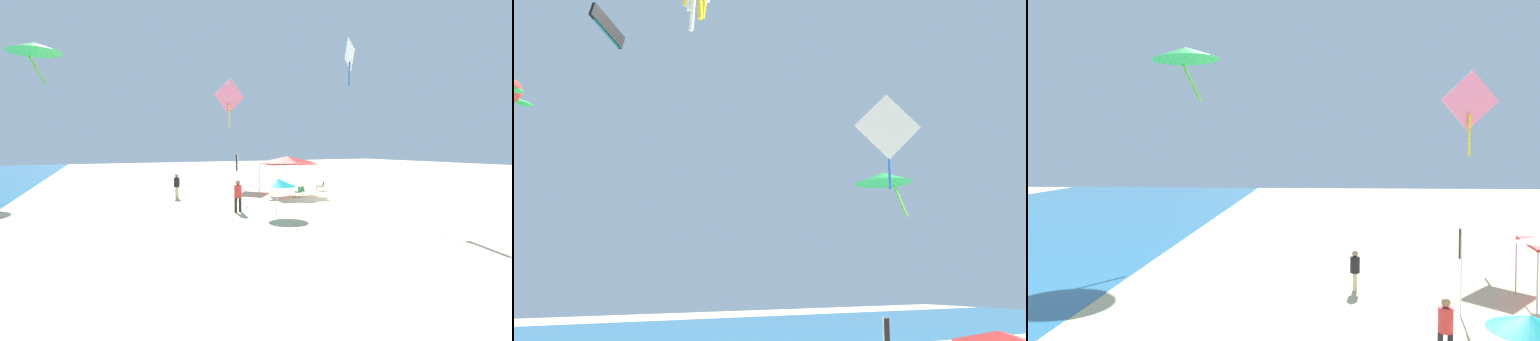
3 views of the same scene
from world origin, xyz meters
The scene contains 5 objects.
ocean_strip centered at (0.00, 34.23, 0.01)m, with size 120.00×29.46×0.02m, color #28668E.
canopy_tent centered at (2.69, 1.17, 2.61)m, with size 3.36×3.91×2.92m.
kite_diamond_white centered at (-3.05, 0.19, 9.18)m, with size 1.91×0.90×2.97m.
kite_parafoil_black centered at (-5.23, 24.07, 20.98)m, with size 3.03×2.28×2.13m.
kite_delta_green centered at (13.60, 18.68, 11.72)m, with size 4.40×4.42×3.22m.
Camera 2 is at (-15.20, -12.78, 4.84)m, focal length 41.41 mm.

